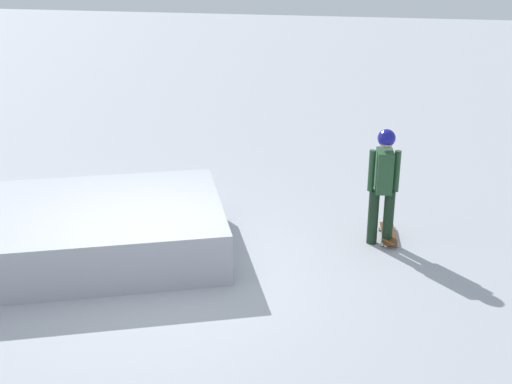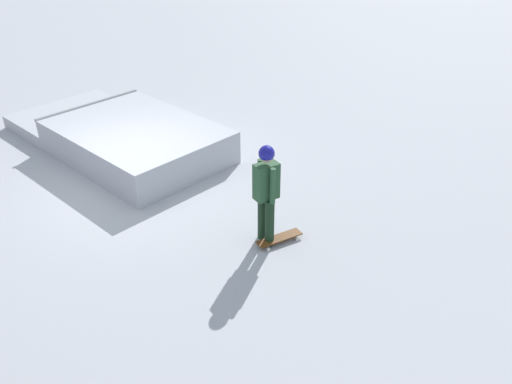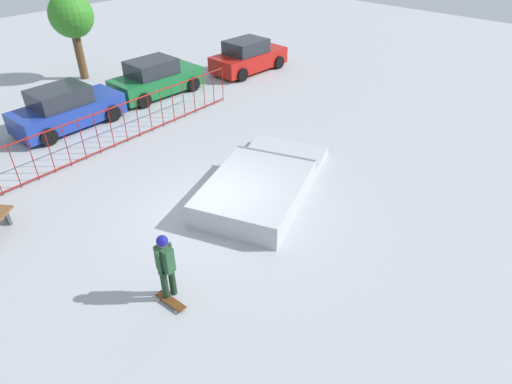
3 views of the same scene
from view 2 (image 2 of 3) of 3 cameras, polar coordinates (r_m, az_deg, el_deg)
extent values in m
plane|color=#A8AAB2|center=(10.67, -13.21, 0.64)|extent=(60.00, 60.00, 0.00)
cube|color=#B0B3BB|center=(11.65, -12.56, 5.27)|extent=(4.30, 3.74, 0.70)
cube|color=#B0B3BB|center=(13.90, -18.99, 7.59)|extent=(2.63, 3.08, 0.30)
cylinder|color=gray|center=(12.96, -17.41, 8.87)|extent=(1.02, 2.45, 0.08)
cylinder|color=black|center=(8.70, 0.67, -2.64)|extent=(0.15, 0.15, 0.82)
cylinder|color=black|center=(8.54, 1.46, -3.32)|extent=(0.15, 0.15, 0.82)
cube|color=#264C2D|center=(8.25, 1.11, 1.15)|extent=(0.26, 0.40, 0.60)
cylinder|color=#264C2D|center=(8.38, 0.46, 1.64)|extent=(0.09, 0.09, 0.60)
cylinder|color=#264C2D|center=(8.13, 1.78, 0.64)|extent=(0.09, 0.09, 0.60)
sphere|color=tan|center=(8.04, 1.14, 3.95)|extent=(0.22, 0.22, 0.22)
sphere|color=navy|center=(8.03, 1.14, 4.14)|extent=(0.25, 0.25, 0.25)
cube|color=#593314|center=(8.78, 2.49, -4.91)|extent=(0.27, 0.81, 0.02)
cylinder|color=silver|center=(9.02, 3.60, -4.30)|extent=(0.03, 0.06, 0.06)
cylinder|color=silver|center=(8.86, 4.42, -5.02)|extent=(0.03, 0.06, 0.06)
cylinder|color=silver|center=(8.77, 0.53, -5.36)|extent=(0.03, 0.06, 0.06)
cylinder|color=silver|center=(8.61, 1.32, -6.13)|extent=(0.03, 0.06, 0.06)
camera|label=1|loc=(8.78, -67.12, 6.17)|focal=46.90mm
camera|label=3|loc=(9.91, 58.40, 31.44)|focal=30.64mm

